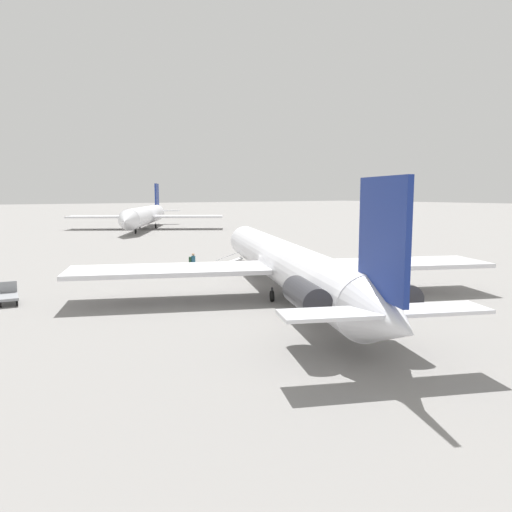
% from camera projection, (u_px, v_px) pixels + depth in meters
% --- Properties ---
extents(ground_plane, '(600.00, 600.00, 0.00)m').
position_uv_depth(ground_plane, '(280.00, 292.00, 34.01)').
color(ground_plane, gray).
extents(airplane_main, '(33.95, 26.80, 7.28)m').
position_uv_depth(airplane_main, '(284.00, 262.00, 32.71)').
color(airplane_main, silver).
rests_on(airplane_main, ground).
extents(airplane_far_right, '(34.36, 27.11, 8.72)m').
position_uv_depth(airplane_far_right, '(146.00, 215.00, 92.46)').
color(airplane_far_right, silver).
rests_on(airplane_far_right, ground).
extents(boarding_stairs, '(2.53, 4.09, 1.78)m').
position_uv_depth(boarding_stairs, '(210.00, 269.00, 41.78)').
color(boarding_stairs, silver).
rests_on(boarding_stairs, ground).
extents(passenger, '(0.45, 0.57, 1.74)m').
position_uv_depth(passenger, '(193.00, 262.00, 41.45)').
color(passenger, '#23232D').
rests_on(passenger, ground).
extents(luggage_cart, '(2.31, 1.35, 1.22)m').
position_uv_depth(luggage_cart, '(8.00, 296.00, 30.29)').
color(luggage_cart, gray).
rests_on(luggage_cart, ground).
extents(traffic_cone_near_stairs, '(0.51, 0.51, 0.56)m').
position_uv_depth(traffic_cone_near_stairs, '(140.00, 268.00, 43.00)').
color(traffic_cone_near_stairs, black).
rests_on(traffic_cone_near_stairs, ground).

